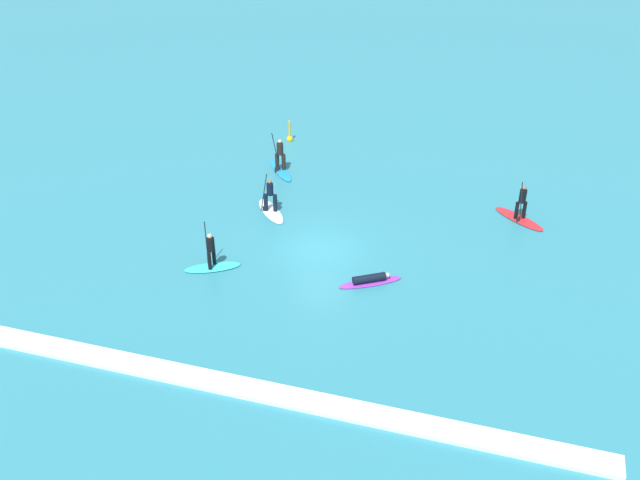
% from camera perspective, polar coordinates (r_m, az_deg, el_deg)
% --- Properties ---
extents(ground_plane, '(120.00, 120.00, 0.00)m').
position_cam_1_polar(ground_plane, '(32.55, 0.00, -0.75)').
color(ground_plane, teal).
rests_on(ground_plane, ground).
extents(surfer_on_blue_board, '(2.33, 2.74, 2.32)m').
position_cam_1_polar(surfer_on_blue_board, '(39.28, -3.12, 6.03)').
color(surfer_on_blue_board, '#1E8CD1').
rests_on(surfer_on_blue_board, ground_plane).
extents(surfer_on_teal_board, '(2.47, 1.81, 2.11)m').
position_cam_1_polar(surfer_on_teal_board, '(31.41, -8.46, -1.51)').
color(surfer_on_teal_board, '#33C6CC').
rests_on(surfer_on_teal_board, ground_plane).
extents(surfer_on_white_board, '(2.29, 2.51, 2.02)m').
position_cam_1_polar(surfer_on_white_board, '(35.33, -3.90, 2.81)').
color(surfer_on_white_board, white).
rests_on(surfer_on_white_board, ground_plane).
extents(surfer_on_purple_board, '(2.63, 1.93, 0.42)m').
position_cam_1_polar(surfer_on_purple_board, '(30.38, 3.94, -3.13)').
color(surfer_on_purple_board, purple).
rests_on(surfer_on_purple_board, ground_plane).
extents(surfer_on_red_board, '(2.72, 2.30, 2.22)m').
position_cam_1_polar(surfer_on_red_board, '(35.88, 15.38, 2.17)').
color(surfer_on_red_board, red).
rests_on(surfer_on_red_board, ground_plane).
extents(marker_buoy, '(0.38, 0.38, 1.32)m').
position_cam_1_polar(marker_buoy, '(42.95, -2.38, 8.05)').
color(marker_buoy, yellow).
rests_on(marker_buoy, ground_plane).
extents(wave_crest, '(24.66, 0.90, 0.18)m').
position_cam_1_polar(wave_crest, '(25.56, -6.03, -11.41)').
color(wave_crest, white).
rests_on(wave_crest, ground_plane).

